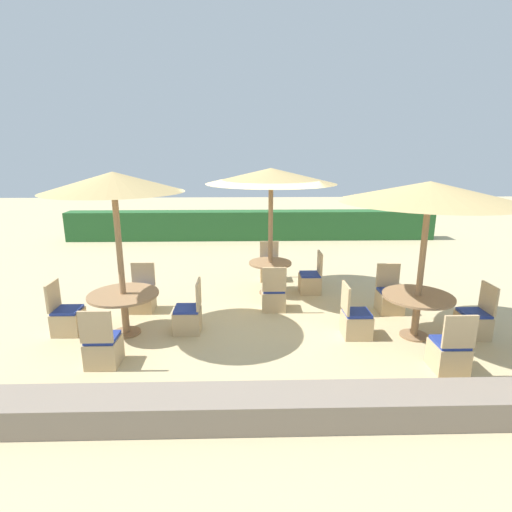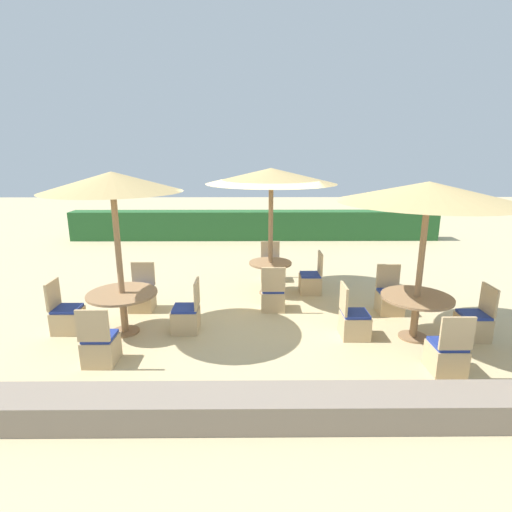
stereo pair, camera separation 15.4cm
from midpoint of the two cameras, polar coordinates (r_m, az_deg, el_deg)
ground_plane at (r=8.25m, az=0.57°, el=-7.13°), size 40.00×40.00×0.00m
hedge_row at (r=14.32m, az=0.11°, el=4.43°), size 13.00×0.70×1.02m
stone_border at (r=4.97m, az=1.38°, el=-20.83°), size 10.00×0.56×0.36m
parasol_front_right at (r=6.82m, az=24.02°, el=8.27°), size 2.81×2.81×2.62m
round_table_front_right at (r=7.23m, az=22.50°, el=-6.40°), size 1.16×1.16×0.75m
patio_chair_front_right_south at (r=6.48m, az=26.22°, el=-12.59°), size 0.46×0.46×0.93m
patio_chair_front_right_east at (r=7.77m, az=29.18°, el=-8.43°), size 0.46×0.46×0.93m
patio_chair_front_right_west at (r=7.07m, az=14.40°, el=-9.17°), size 0.46×0.46×0.93m
patio_chair_front_right_north at (r=8.28m, az=19.04°, el=-5.94°), size 0.46×0.46×0.93m
parasol_front_left at (r=6.81m, az=-19.25°, el=9.81°), size 2.23×2.23×2.76m
round_table_front_left at (r=7.23m, az=-17.93°, el=-6.02°), size 1.18×1.18×0.73m
patio_chair_front_left_west at (r=7.75m, az=-24.88°, el=-7.95°), size 0.46×0.46×0.93m
patio_chair_front_left_east at (r=7.16m, az=-9.25°, el=-8.57°), size 0.46×0.46×0.93m
patio_chair_front_left_south at (r=6.46m, az=-20.68°, el=-12.07°), size 0.46×0.46×0.93m
patio_chair_front_left_north at (r=8.28m, az=-15.45°, el=-5.65°), size 0.46×0.46×0.93m
parasol_center at (r=8.42m, az=2.72°, el=11.28°), size 2.73×2.73×2.74m
round_table_center at (r=8.78m, az=2.56°, el=-2.02°), size 0.93×0.93×0.72m
patio_chair_center_north at (r=9.80m, az=2.51°, el=-1.93°), size 0.46×0.46×0.93m
patio_chair_center_south at (r=7.98m, az=2.96°, el=-5.89°), size 0.46×0.46×0.93m
patio_chair_center_east at (r=8.99m, az=8.33°, el=-3.63°), size 0.46×0.46×0.93m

